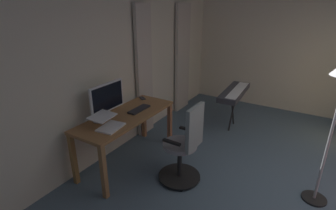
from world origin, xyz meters
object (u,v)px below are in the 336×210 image
at_px(office_chair, 185,148).
at_px(computer_keyboard, 139,109).
at_px(cell_phone_by_monitor, 142,98).
at_px(piano_keyboard, 235,93).
at_px(laptop, 108,123).
at_px(desk, 126,121).
at_px(computer_mouse, 96,122).
at_px(computer_monitor, 107,98).

xyz_separation_m(office_chair, computer_keyboard, (-0.20, -0.86, 0.27)).
relative_size(cell_phone_by_monitor, piano_keyboard, 0.13).
distance_m(cell_phone_by_monitor, piano_keyboard, 1.69).
bearing_deg(computer_keyboard, piano_keyboard, 151.83).
bearing_deg(piano_keyboard, office_chair, -4.19).
height_order(laptop, cell_phone_by_monitor, laptop).
relative_size(office_chair, piano_keyboard, 0.96).
relative_size(desk, computer_mouse, 15.77).
height_order(computer_keyboard, cell_phone_by_monitor, computer_keyboard).
bearing_deg(computer_keyboard, office_chair, 76.86).
bearing_deg(desk, piano_keyboard, 153.51).
xyz_separation_m(computer_mouse, piano_keyboard, (-2.30, 1.09, -0.08)).
xyz_separation_m(laptop, piano_keyboard, (-2.31, 0.88, -0.12)).
relative_size(desk, office_chair, 1.44).
xyz_separation_m(computer_keyboard, computer_mouse, (0.64, -0.20, 0.01)).
bearing_deg(desk, computer_monitor, -51.88).
bearing_deg(desk, cell_phone_by_monitor, -162.96).
xyz_separation_m(office_chair, computer_monitor, (0.17, -1.10, 0.51)).
height_order(desk, computer_keyboard, computer_keyboard).
height_order(computer_keyboard, computer_mouse, computer_mouse).
relative_size(office_chair, computer_monitor, 1.84).
distance_m(laptop, piano_keyboard, 2.47).
distance_m(desk, computer_mouse, 0.45).
xyz_separation_m(cell_phone_by_monitor, piano_keyboard, (-1.24, 1.14, -0.07)).
bearing_deg(computer_mouse, computer_monitor, -173.09).
relative_size(computer_monitor, cell_phone_by_monitor, 4.11).
relative_size(computer_keyboard, computer_mouse, 3.85).
bearing_deg(computer_keyboard, desk, -12.98).
relative_size(computer_monitor, piano_keyboard, 0.52).
height_order(office_chair, computer_mouse, office_chair).
height_order(office_chair, computer_keyboard, office_chair).
relative_size(laptop, piano_keyboard, 0.35).
relative_size(desk, piano_keyboard, 1.39).
distance_m(desk, computer_keyboard, 0.26).
distance_m(computer_mouse, piano_keyboard, 2.55).
height_order(computer_keyboard, piano_keyboard, computer_keyboard).
bearing_deg(piano_keyboard, cell_phone_by_monitor, -45.90).
bearing_deg(piano_keyboard, computer_mouse, -28.84).
bearing_deg(cell_phone_by_monitor, desk, 48.44).
distance_m(office_chair, computer_mouse, 1.19).
height_order(computer_monitor, computer_keyboard, computer_monitor).
distance_m(computer_mouse, cell_phone_by_monitor, 1.06).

